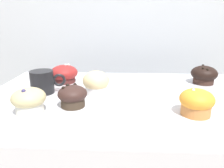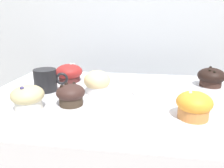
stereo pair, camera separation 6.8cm
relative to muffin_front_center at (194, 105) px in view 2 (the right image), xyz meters
name	(u,v)px [view 2 (the right image)]	position (x,y,z in m)	size (l,w,h in m)	color
wall_back	(136,60)	(-0.18, 0.74, -0.02)	(3.20, 0.10, 1.80)	#B2B7BC
muffin_front_center	(194,105)	(0.00, 0.00, 0.00)	(0.09, 0.09, 0.08)	#CB7D3F
muffin_back_left	(211,77)	(0.13, 0.31, 0.00)	(0.10, 0.10, 0.08)	#39241D
muffin_back_right	(71,95)	(-0.36, 0.04, 0.00)	(0.09, 0.09, 0.07)	#3A2D21
muffin_front_left	(28,97)	(-0.47, -0.01, 0.00)	(0.10, 0.10, 0.08)	silver
muffin_front_right	(97,82)	(-0.30, 0.16, 0.00)	(0.09, 0.09, 0.08)	silver
muffin_back_center	(69,73)	(-0.45, 0.29, 0.00)	(0.11, 0.11, 0.08)	#4B201F
coffee_cup	(46,80)	(-0.49, 0.16, 0.01)	(0.12, 0.08, 0.08)	black
serving_plate	(157,91)	(-0.09, 0.20, -0.03)	(0.19, 0.19, 0.01)	white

